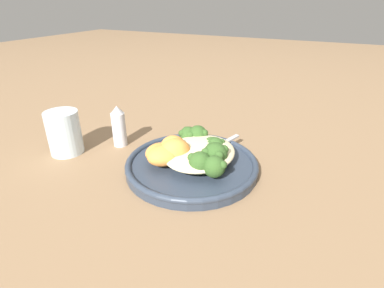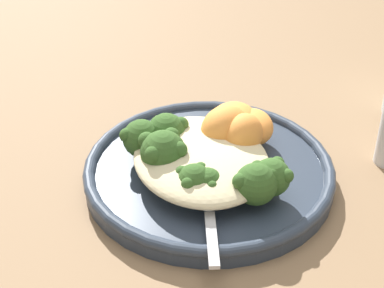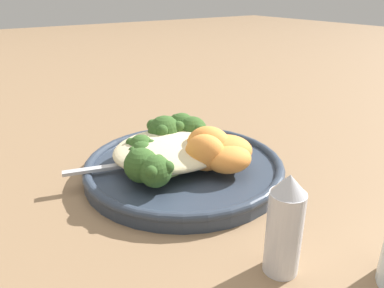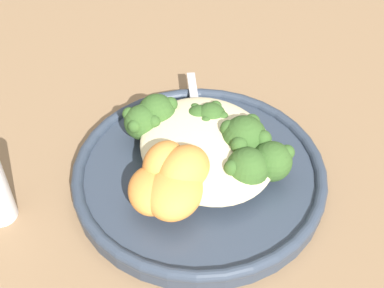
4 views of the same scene
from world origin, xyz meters
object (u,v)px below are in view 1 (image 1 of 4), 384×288
plate (191,165)px  broccoli_stalk_5 (196,138)px  sweet_potato_chunk_1 (164,155)px  broccoli_stalk_0 (197,162)px  sweet_potato_chunk_3 (173,147)px  water_glass (64,133)px  quinoa_mound (200,153)px  broccoli_stalk_4 (206,147)px  sweet_potato_chunk_0 (175,151)px  broccoli_stalk_2 (210,155)px  spoon (217,146)px  broccoli_stalk_6 (187,138)px  broccoli_stalk_3 (210,148)px  sweet_potato_chunk_2 (159,152)px  salt_shaker (119,126)px  broccoli_stalk_1 (207,165)px

plate → broccoli_stalk_5: size_ratio=1.94×
broccoli_stalk_5 → sweet_potato_chunk_1: broccoli_stalk_5 is taller
broccoli_stalk_0 → broccoli_stalk_5: size_ratio=0.68×
broccoli_stalk_5 → sweet_potato_chunk_3: 0.06m
water_glass → broccoli_stalk_5: bearing=113.3°
quinoa_mound → broccoli_stalk_0: size_ratio=1.72×
quinoa_mound → broccoli_stalk_4: bearing=-178.8°
sweet_potato_chunk_0 → sweet_potato_chunk_1: bearing=-44.9°
broccoli_stalk_2 → spoon: (-0.07, -0.01, -0.02)m
broccoli_stalk_6 → spoon: bearing=-89.7°
broccoli_stalk_5 → broccoli_stalk_2: bearing=-138.3°
quinoa_mound → spoon: 0.06m
sweet_potato_chunk_3 → broccoli_stalk_5: bearing=164.9°
broccoli_stalk_3 → sweet_potato_chunk_1: size_ratio=1.41×
plate → sweet_potato_chunk_1: (0.03, -0.04, 0.03)m
plate → sweet_potato_chunk_2: bearing=-67.5°
plate → salt_shaker: bearing=-98.8°
plate → sweet_potato_chunk_0: size_ratio=4.53×
broccoli_stalk_1 → sweet_potato_chunk_2: broccoli_stalk_1 is taller
broccoli_stalk_5 → spoon: size_ratio=1.23×
sweet_potato_chunk_1 → salt_shaker: (-0.06, -0.15, 0.00)m
plate → spoon: spoon is taller
sweet_potato_chunk_2 → water_glass: bearing=-83.5°
salt_shaker → broccoli_stalk_0: bearing=74.6°
sweet_potato_chunk_0 → broccoli_stalk_6: bearing=-170.8°
quinoa_mound → spoon: quinoa_mound is taller
broccoli_stalk_0 → spoon: broccoli_stalk_0 is taller
sweet_potato_chunk_1 → salt_shaker: size_ratio=0.71×
broccoli_stalk_1 → spoon: bearing=119.5°
broccoli_stalk_2 → water_glass: (0.05, -0.30, 0.00)m
broccoli_stalk_1 → salt_shaker: 0.24m
broccoli_stalk_4 → broccoli_stalk_5: broccoli_stalk_5 is taller
sweet_potato_chunk_2 → broccoli_stalk_4: bearing=132.9°
broccoli_stalk_1 → sweet_potato_chunk_1: 0.08m
quinoa_mound → broccoli_stalk_5: bearing=-146.3°
sweet_potato_chunk_3 → broccoli_stalk_0: bearing=66.8°
plate → broccoli_stalk_0: broccoli_stalk_0 is taller
sweet_potato_chunk_3 → water_glass: 0.23m
broccoli_stalk_3 → sweet_potato_chunk_2: 0.10m
broccoli_stalk_4 → salt_shaker: bearing=124.1°
broccoli_stalk_6 → sweet_potato_chunk_3: sweet_potato_chunk_3 is taller
broccoli_stalk_1 → broccoli_stalk_3: broccoli_stalk_1 is taller
broccoli_stalk_2 → spoon: bearing=93.5°
broccoli_stalk_6 → water_glass: size_ratio=1.26×
sweet_potato_chunk_2 → water_glass: (0.02, -0.21, 0.01)m
broccoli_stalk_3 → broccoli_stalk_5: 0.05m
broccoli_stalk_4 → sweet_potato_chunk_2: (0.06, -0.07, 0.00)m
broccoli_stalk_2 → broccoli_stalk_3: 0.04m
broccoli_stalk_0 → spoon: (-0.10, -0.00, -0.01)m
water_glass → broccoli_stalk_6: bearing=113.1°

